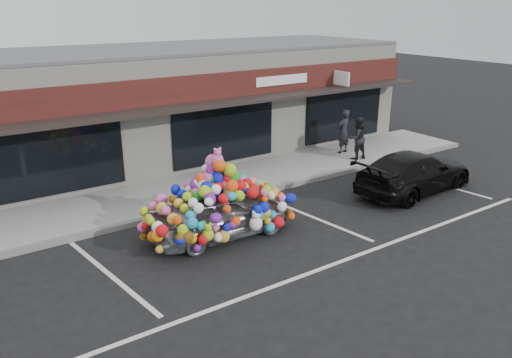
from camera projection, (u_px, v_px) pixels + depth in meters
ground at (233, 243)px, 13.00m from camera, size 90.00×90.00×0.00m
shop_building at (116, 108)px, 18.88m from camera, size 24.00×7.20×4.31m
sidewalk at (168, 195)px, 16.11m from camera, size 26.00×3.00×0.15m
kerb at (190, 210)px, 14.93m from camera, size 26.00×0.18×0.16m
parking_stripe_left at (110, 275)px, 11.47m from camera, size 0.73×4.37×0.01m
parking_stripe_mid at (311, 216)px, 14.64m from camera, size 0.73×4.37×0.01m
parking_stripe_right at (429, 182)px, 17.48m from camera, size 0.73×4.37×0.01m
lane_line at (351, 258)px, 12.26m from camera, size 14.00×0.12×0.01m
toy_car at (219, 209)px, 13.14m from camera, size 2.77×4.10×2.35m
black_sedan at (414, 172)px, 16.40m from camera, size 2.21×4.74×1.34m
pedestrian_a at (343, 131)px, 20.08m from camera, size 0.71×0.54×1.78m
pedestrian_b at (357, 138)px, 19.31m from camera, size 0.88×0.72×1.66m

